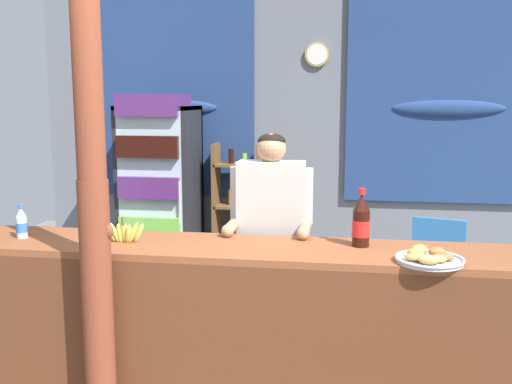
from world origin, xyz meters
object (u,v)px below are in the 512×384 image
(stall_counter, at_px, (261,314))
(drink_fridge, at_px, (159,182))
(plastic_lawn_chair, at_px, (440,259))
(soda_bottle_water, at_px, (22,224))
(timber_post, at_px, (93,191))
(shopkeeper, at_px, (271,223))
(bottle_shelf_rack, at_px, (238,211))
(soda_bottle_cola, at_px, (361,222))
(banana_bunch, at_px, (124,232))
(pastry_tray, at_px, (429,258))

(stall_counter, bearing_deg, drink_fridge, 121.11)
(plastic_lawn_chair, distance_m, soda_bottle_water, 3.24)
(stall_counter, distance_m, timber_post, 1.15)
(drink_fridge, relative_size, soda_bottle_water, 8.80)
(plastic_lawn_chair, height_order, shopkeeper, shopkeeper)
(timber_post, distance_m, bottle_shelf_rack, 2.82)
(soda_bottle_cola, height_order, banana_bunch, soda_bottle_cola)
(stall_counter, relative_size, bottle_shelf_rack, 2.86)
(banana_bunch, bearing_deg, pastry_tray, -5.45)
(drink_fridge, relative_size, shopkeeper, 1.17)
(timber_post, distance_m, drink_fridge, 2.54)
(timber_post, bearing_deg, banana_bunch, 87.63)
(shopkeeper, xyz_separation_m, banana_bunch, (-0.82, -0.50, 0.02))
(shopkeeper, height_order, banana_bunch, shopkeeper)
(plastic_lawn_chair, height_order, soda_bottle_water, soda_bottle_water)
(banana_bunch, bearing_deg, bottle_shelf_rack, 84.43)
(pastry_tray, bearing_deg, shopkeeper, 144.26)
(pastry_tray, bearing_deg, soda_bottle_cola, 139.68)
(timber_post, xyz_separation_m, drink_fridge, (-0.47, 2.47, -0.31))
(bottle_shelf_rack, distance_m, soda_bottle_water, 2.55)
(timber_post, bearing_deg, bottle_shelf_rack, 84.85)
(shopkeeper, bearing_deg, banana_bunch, -148.68)
(stall_counter, xyz_separation_m, timber_post, (-0.86, -0.27, 0.73))
(banana_bunch, bearing_deg, drink_fridge, 103.06)
(stall_counter, height_order, timber_post, timber_post)
(timber_post, height_order, pastry_tray, timber_post)
(shopkeeper, relative_size, pastry_tray, 4.45)
(bottle_shelf_rack, distance_m, banana_bunch, 2.40)
(plastic_lawn_chair, distance_m, shopkeeper, 1.78)
(pastry_tray, bearing_deg, drink_fridge, 134.36)
(timber_post, height_order, shopkeeper, timber_post)
(drink_fridge, height_order, pastry_tray, drink_fridge)
(soda_bottle_cola, height_order, soda_bottle_water, soda_bottle_cola)
(timber_post, bearing_deg, plastic_lawn_chair, 43.99)
(drink_fridge, bearing_deg, soda_bottle_water, -94.60)
(soda_bottle_cola, bearing_deg, bottle_shelf_rack, 117.27)
(drink_fridge, bearing_deg, banana_bunch, -76.94)
(timber_post, distance_m, pastry_tray, 1.79)
(timber_post, distance_m, shopkeeper, 1.24)
(drink_fridge, bearing_deg, timber_post, -79.14)
(pastry_tray, bearing_deg, banana_bunch, 174.55)
(timber_post, relative_size, shopkeeper, 1.75)
(drink_fridge, distance_m, plastic_lawn_chair, 2.65)
(soda_bottle_cola, bearing_deg, pastry_tray, -40.32)
(stall_counter, height_order, bottle_shelf_rack, bottle_shelf_rack)
(stall_counter, bearing_deg, soda_bottle_water, 176.17)
(drink_fridge, height_order, soda_bottle_water, drink_fridge)
(bottle_shelf_rack, bearing_deg, plastic_lawn_chair, -21.36)
(bottle_shelf_rack, relative_size, banana_bunch, 5.16)
(bottle_shelf_rack, bearing_deg, drink_fridge, -159.86)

